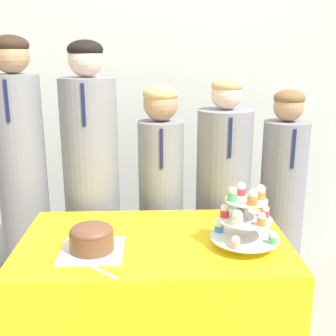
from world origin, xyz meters
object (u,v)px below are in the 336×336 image
student_2 (161,207)px  student_4 (281,210)px  cake_knife (91,266)px  student_0 (24,189)px  round_cake (92,238)px  cupcake_stand (245,217)px  student_1 (92,194)px  student_3 (222,209)px

student_2 → student_4: 0.73m
cake_knife → student_0: bearing=163.8°
student_0 → round_cake: bearing=-55.3°
cupcake_stand → student_2: student_2 is taller
cupcake_stand → student_4: 0.81m
student_4 → student_1: bearing=180.0°
cake_knife → student_1: bearing=140.0°
student_3 → student_4: 0.36m
round_cake → cake_knife: 0.14m
round_cake → student_3: bearing=46.1°
student_1 → round_cake: bearing=-82.5°
cake_knife → student_3: student_3 is taller
round_cake → student_0: 0.86m
student_2 → student_3: size_ratio=0.97×
round_cake → student_3: student_3 is taller
cupcake_stand → student_1: bearing=137.8°
student_2 → student_4: size_ratio=1.02×
round_cake → student_0: bearing=124.7°
student_0 → student_3: bearing=-0.0°
round_cake → student_2: student_2 is taller
cake_knife → student_3: 1.07m
student_1 → student_4: size_ratio=1.19×
round_cake → cupcake_stand: size_ratio=0.89×
student_1 → student_2: student_1 is taller
round_cake → student_4: bearing=34.2°
cake_knife → cupcake_stand: size_ratio=0.59×
student_0 → student_3: 1.17m
student_0 → student_4: 1.53m
student_1 → student_2: bearing=-0.0°
cake_knife → student_2: (0.30, 0.83, -0.07)m
student_0 → student_2: size_ratio=1.18×
cupcake_stand → student_2: size_ratio=0.21×
round_cake → cake_knife: size_ratio=1.51×
cake_knife → student_4: (1.02, 0.83, -0.10)m
cupcake_stand → student_0: 1.33m
round_cake → student_4: 1.26m
student_0 → student_3: size_ratio=1.15×
student_2 → student_4: bearing=-0.0°
cupcake_stand → student_3: 0.71m
cake_knife → student_0: (-0.50, 0.83, 0.05)m
student_2 → cake_knife: bearing=-109.6°
student_4 → student_0: bearing=180.0°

